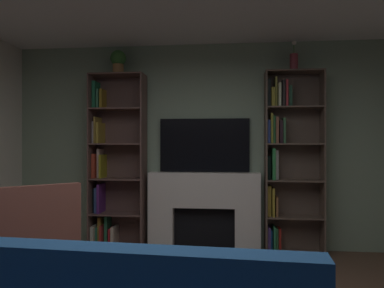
{
  "coord_description": "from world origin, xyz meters",
  "views": [
    {
      "loc": [
        0.37,
        -2.37,
        1.38
      ],
      "look_at": [
        0.0,
        1.06,
        1.38
      ],
      "focal_mm": 35.31,
      "sensor_mm": 36.0,
      "label": 1
    }
  ],
  "objects": [
    {
      "name": "wall_back_accent",
      "position": [
        0.0,
        2.68,
        1.35
      ],
      "size": [
        5.27,
        0.06,
        2.71
      ],
      "primitive_type": "cube",
      "color": "gray",
      "rests_on": "ground_plane"
    },
    {
      "name": "bookshelf_left",
      "position": [
        -1.22,
        2.53,
        1.05
      ],
      "size": [
        0.72,
        0.33,
        2.3
      ],
      "color": "brown",
      "rests_on": "ground_plane"
    },
    {
      "name": "armchair",
      "position": [
        -1.26,
        0.5,
        0.55
      ],
      "size": [
        0.95,
        0.95,
        1.06
      ],
      "color": "brown",
      "rests_on": "ground_plane"
    },
    {
      "name": "tv",
      "position": [
        0.0,
        2.62,
        1.36
      ],
      "size": [
        1.18,
        0.06,
        0.7
      ],
      "primitive_type": "cube",
      "color": "black",
      "rests_on": "fireplace"
    },
    {
      "name": "fireplace",
      "position": [
        0.0,
        2.53,
        0.53
      ],
      "size": [
        1.55,
        0.52,
        1.01
      ],
      "color": "white",
      "rests_on": "ground_plane"
    },
    {
      "name": "vase_with_flowers",
      "position": [
        1.14,
        2.5,
        2.43
      ],
      "size": [
        0.1,
        0.1,
        0.39
      ],
      "color": "#8E333E",
      "rests_on": "bookshelf_right"
    },
    {
      "name": "potted_plant",
      "position": [
        -1.14,
        2.5,
        2.48
      ],
      "size": [
        0.21,
        0.21,
        0.32
      ],
      "color": "#A97543",
      "rests_on": "bookshelf_left"
    },
    {
      "name": "bookshelf_right",
      "position": [
        1.05,
        2.54,
        1.2
      ],
      "size": [
        0.72,
        0.3,
        2.3
      ],
      "color": "brown",
      "rests_on": "ground_plane"
    }
  ]
}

